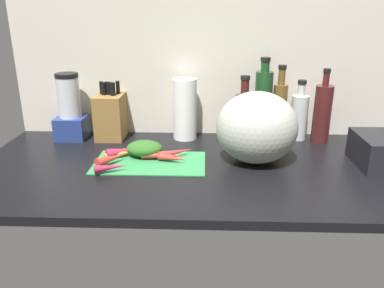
# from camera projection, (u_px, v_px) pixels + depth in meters

# --- Properties ---
(ground_plane) EXTENTS (1.70, 0.80, 0.03)m
(ground_plane) POSITION_uv_depth(u_px,v_px,m) (207.00, 168.00, 1.42)
(ground_plane) COLOR black
(wall_back) EXTENTS (1.70, 0.03, 0.60)m
(wall_back) POSITION_uv_depth(u_px,v_px,m) (208.00, 67.00, 1.68)
(wall_back) COLOR beige
(wall_back) RESTS_ON ground_plane
(cutting_board) EXTENTS (0.41, 0.23, 0.01)m
(cutting_board) POSITION_uv_depth(u_px,v_px,m) (150.00, 162.00, 1.42)
(cutting_board) COLOR #338C4C
(cutting_board) RESTS_ON ground_plane
(carrot_0) EXTENTS (0.11, 0.06, 0.03)m
(carrot_0) POSITION_uv_depth(u_px,v_px,m) (172.00, 158.00, 1.41)
(carrot_0) COLOR red
(carrot_0) RESTS_ON cutting_board
(carrot_1) EXTENTS (0.17, 0.04, 0.03)m
(carrot_1) POSITION_uv_depth(u_px,v_px,m) (164.00, 156.00, 1.43)
(carrot_1) COLOR red
(carrot_1) RESTS_ON cutting_board
(carrot_2) EXTENTS (0.14, 0.10, 0.03)m
(carrot_2) POSITION_uv_depth(u_px,v_px,m) (176.00, 152.00, 1.46)
(carrot_2) COLOR red
(carrot_2) RESTS_ON cutting_board
(carrot_3) EXTENTS (0.15, 0.09, 0.02)m
(carrot_3) POSITION_uv_depth(u_px,v_px,m) (124.00, 153.00, 1.46)
(carrot_3) COLOR orange
(carrot_3) RESTS_ON cutting_board
(carrot_4) EXTENTS (0.11, 0.12, 0.04)m
(carrot_4) POSITION_uv_depth(u_px,v_px,m) (112.00, 158.00, 1.40)
(carrot_4) COLOR red
(carrot_4) RESTS_ON cutting_board
(carrot_5) EXTENTS (0.12, 0.07, 0.03)m
(carrot_5) POSITION_uv_depth(u_px,v_px,m) (111.00, 167.00, 1.33)
(carrot_5) COLOR #B2264C
(carrot_5) RESTS_ON cutting_board
(carrot_6) EXTENTS (0.14, 0.14, 0.03)m
(carrot_6) POSITION_uv_depth(u_px,v_px,m) (126.00, 150.00, 1.48)
(carrot_6) COLOR #B2264C
(carrot_6) RESTS_ON cutting_board
(carrot_7) EXTENTS (0.12, 0.09, 0.04)m
(carrot_7) POSITION_uv_depth(u_px,v_px,m) (122.00, 151.00, 1.47)
(carrot_7) COLOR #B2264C
(carrot_7) RESTS_ON cutting_board
(carrot_greens_pile) EXTENTS (0.14, 0.11, 0.06)m
(carrot_greens_pile) POSITION_uv_depth(u_px,v_px,m) (144.00, 148.00, 1.47)
(carrot_greens_pile) COLOR #2D6023
(carrot_greens_pile) RESTS_ON cutting_board
(winter_squash) EXTENTS (0.30, 0.27, 0.26)m
(winter_squash) POSITION_uv_depth(u_px,v_px,m) (257.00, 128.00, 1.39)
(winter_squash) COLOR #B2B7A8
(winter_squash) RESTS_ON ground_plane
(knife_block) EXTENTS (0.12, 0.17, 0.25)m
(knife_block) POSITION_uv_depth(u_px,v_px,m) (111.00, 115.00, 1.68)
(knife_block) COLOR olive
(knife_block) RESTS_ON ground_plane
(blender_appliance) EXTENTS (0.13, 0.13, 0.29)m
(blender_appliance) POSITION_uv_depth(u_px,v_px,m) (70.00, 111.00, 1.65)
(blender_appliance) COLOR navy
(blender_appliance) RESTS_ON ground_plane
(paper_towel_roll) EXTENTS (0.10, 0.10, 0.26)m
(paper_towel_roll) POSITION_uv_depth(u_px,v_px,m) (185.00, 109.00, 1.65)
(paper_towel_roll) COLOR white
(paper_towel_roll) RESTS_ON ground_plane
(bottle_0) EXTENTS (0.07, 0.07, 0.28)m
(bottle_0) POSITION_uv_depth(u_px,v_px,m) (244.00, 115.00, 1.64)
(bottle_0) COLOR #471919
(bottle_0) RESTS_ON ground_plane
(bottle_1) EXTENTS (0.07, 0.07, 0.35)m
(bottle_1) POSITION_uv_depth(u_px,v_px,m) (263.00, 104.00, 1.64)
(bottle_1) COLOR #19421E
(bottle_1) RESTS_ON ground_plane
(bottle_2) EXTENTS (0.06, 0.06, 0.32)m
(bottle_2) POSITION_uv_depth(u_px,v_px,m) (279.00, 109.00, 1.65)
(bottle_2) COLOR brown
(bottle_2) RESTS_ON ground_plane
(bottle_3) EXTENTS (0.07, 0.07, 0.26)m
(bottle_3) POSITION_uv_depth(u_px,v_px,m) (299.00, 116.00, 1.65)
(bottle_3) COLOR silver
(bottle_3) RESTS_ON ground_plane
(bottle_4) EXTENTS (0.07, 0.07, 0.31)m
(bottle_4) POSITION_uv_depth(u_px,v_px,m) (322.00, 113.00, 1.61)
(bottle_4) COLOR #471919
(bottle_4) RESTS_ON ground_plane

